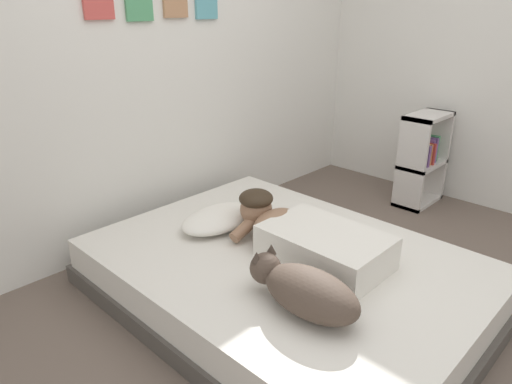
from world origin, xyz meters
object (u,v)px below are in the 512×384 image
object	(u,v)px
person_lying	(304,236)
dog	(305,290)
coffee_cup	(240,220)
bookshelf	(422,158)
pillow	(219,218)
cell_phone	(325,240)
bed	(284,277)

from	to	relation	value
person_lying	dog	size ratio (longest dim) A/B	1.60
dog	coffee_cup	size ratio (longest dim) A/B	4.60
person_lying	bookshelf	size ratio (longest dim) A/B	1.23
pillow	cell_phone	bearing A→B (deg)	-62.86
dog	pillow	bearing A→B (deg)	71.75
pillow	bed	bearing A→B (deg)	-87.97
person_lying	bookshelf	distance (m)	1.74
cell_phone	person_lying	bearing A→B (deg)	178.50
person_lying	cell_phone	distance (m)	0.22
cell_phone	bed	bearing A→B (deg)	166.09
pillow	cell_phone	distance (m)	0.65
bookshelf	dog	bearing A→B (deg)	-167.52
person_lying	coffee_cup	world-z (taller)	person_lying
cell_phone	bookshelf	xyz separation A→B (m)	(1.54, 0.16, 0.10)
dog	coffee_cup	bearing A→B (deg)	64.09
person_lying	coffee_cup	xyz separation A→B (m)	(0.00, 0.50, -0.07)
bed	person_lying	world-z (taller)	person_lying
bed	bookshelf	size ratio (longest dim) A/B	2.79
bed	pillow	bearing A→B (deg)	92.03
bed	cell_phone	distance (m)	0.32
person_lying	dog	world-z (taller)	person_lying
person_lying	cell_phone	world-z (taller)	person_lying
dog	cell_phone	xyz separation A→B (m)	(0.59, 0.31, -0.10)
cell_phone	dog	bearing A→B (deg)	-152.25
pillow	coffee_cup	distance (m)	0.13
person_lying	bookshelf	world-z (taller)	bookshelf
person_lying	dog	distance (m)	0.51
bookshelf	person_lying	bearing A→B (deg)	-174.90
pillow	bookshelf	bearing A→B (deg)	-12.93
person_lying	bookshelf	bearing A→B (deg)	5.10
pillow	dog	size ratio (longest dim) A/B	0.90
coffee_cup	cell_phone	world-z (taller)	coffee_cup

